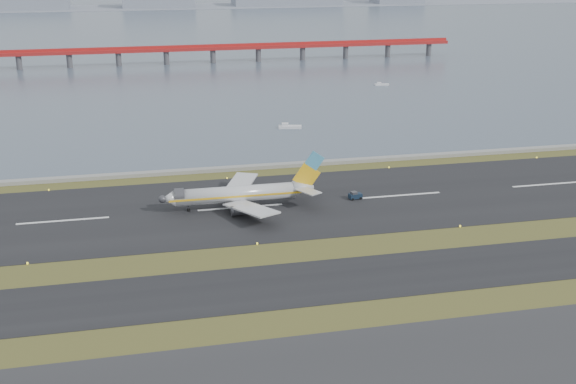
{
  "coord_description": "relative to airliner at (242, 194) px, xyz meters",
  "views": [
    {
      "loc": [
        -23.28,
        -127.3,
        58.33
      ],
      "look_at": [
        9.69,
        22.0,
        5.87
      ],
      "focal_mm": 45.0,
      "sensor_mm": 36.0,
      "label": 1
    }
  ],
  "objects": [
    {
      "name": "ground",
      "position": [
        -0.44,
        -29.96,
        -3.46
      ],
      "size": [
        1000.0,
        1000.0,
        0.0
      ],
      "primitive_type": "plane",
      "color": "#3E4C1B",
      "rests_on": "ground"
    },
    {
      "name": "workboat_near",
      "position": [
        27.56,
        73.06,
        -2.87
      ],
      "size": [
        8.02,
        3.99,
        1.86
      ],
      "rotation": [
        0.0,
        0.0,
        -0.21
      ],
      "color": "white",
      "rests_on": "ground"
    },
    {
      "name": "bay_water",
      "position": [
        -0.44,
        430.04,
        -3.46
      ],
      "size": [
        1400.0,
        800.0,
        1.3
      ],
      "primitive_type": "cube",
      "color": "#485568",
      "rests_on": "ground"
    },
    {
      "name": "workboat_far",
      "position": [
        84.02,
        140.62,
        -2.99
      ],
      "size": [
        6.25,
        2.59,
        1.48
      ],
      "rotation": [
        0.0,
        0.0,
        -0.12
      ],
      "color": "white",
      "rests_on": "ground"
    },
    {
      "name": "airliner",
      "position": [
        0.0,
        0.0,
        0.0
      ],
      "size": [
        38.52,
        32.89,
        12.8
      ],
      "color": "silver",
      "rests_on": "ground"
    },
    {
      "name": "far_shoreline",
      "position": [
        13.18,
        590.04,
        2.61
      ],
      "size": [
        1400.0,
        80.0,
        60.5
      ],
      "color": "gray",
      "rests_on": "ground"
    },
    {
      "name": "taxiway_strip",
      "position": [
        -0.44,
        -41.96,
        -3.41
      ],
      "size": [
        1000.0,
        18.0,
        0.1
      ],
      "primitive_type": "cube",
      "color": "black",
      "rests_on": "ground"
    },
    {
      "name": "pushback_tug",
      "position": [
        27.63,
        -0.06,
        -2.5
      ],
      "size": [
        3.29,
        2.2,
        1.97
      ],
      "rotation": [
        0.0,
        0.0,
        0.14
      ],
      "color": "#122032",
      "rests_on": "ground"
    },
    {
      "name": "runway_strip",
      "position": [
        -0.44,
        0.04,
        -3.41
      ],
      "size": [
        1000.0,
        45.0,
        0.1
      ],
      "primitive_type": "cube",
      "color": "black",
      "rests_on": "ground"
    },
    {
      "name": "seawall",
      "position": [
        -0.44,
        30.04,
        -2.96
      ],
      "size": [
        1000.0,
        2.5,
        1.0
      ],
      "primitive_type": "cube",
      "color": "gray",
      "rests_on": "ground"
    },
    {
      "name": "red_pier",
      "position": [
        19.56,
        220.04,
        3.82
      ],
      "size": [
        260.0,
        5.0,
        10.2
      ],
      "color": "#AF1F1E",
      "rests_on": "ground"
    }
  ]
}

